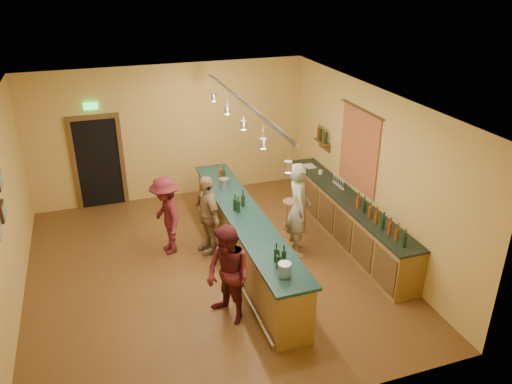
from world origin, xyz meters
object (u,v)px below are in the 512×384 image
object	(u,v)px
customer_a	(228,275)
back_counter	(347,218)
bartender	(298,209)
customer_c	(166,216)
bar_stool	(291,207)
tasting_bar	(245,235)
customer_b	(207,215)

from	to	relation	value
customer_a	back_counter	bearing A→B (deg)	94.29
back_counter	bartender	bearing A→B (deg)	-173.16
back_counter	customer_c	bearing A→B (deg)	168.88
back_counter	bartender	size ratio (longest dim) A/B	2.41
back_counter	bar_stool	size ratio (longest dim) A/B	6.31
customer_c	bar_stool	bearing A→B (deg)	81.34
tasting_bar	bar_stool	distance (m)	1.55
customer_c	back_counter	bearing A→B (deg)	70.89
customer_a	tasting_bar	bearing A→B (deg)	128.87
tasting_bar	back_counter	bearing A→B (deg)	4.57
customer_b	customer_c	size ratio (longest dim) A/B	1.01
bar_stool	customer_b	bearing A→B (deg)	-173.84
back_counter	customer_b	distance (m)	2.87
tasting_bar	bartender	world-z (taller)	bartender
bar_stool	bartender	bearing A→B (deg)	-103.56
back_counter	tasting_bar	size ratio (longest dim) A/B	0.89
bartender	customer_c	xyz separation A→B (m)	(-2.41, 0.84, -0.15)
tasting_bar	customer_a	distance (m)	1.67
bartender	customer_c	size ratio (longest dim) A/B	1.19
customer_c	customer_a	bearing A→B (deg)	5.47
back_counter	customer_c	distance (m)	3.65
bartender	customer_b	bearing A→B (deg)	86.03
tasting_bar	customer_c	xyz separation A→B (m)	(-1.31, 0.88, 0.19)
tasting_bar	customer_b	bearing A→B (deg)	130.01
back_counter	tasting_bar	world-z (taller)	tasting_bar
back_counter	customer_c	world-z (taller)	customer_c
customer_a	customer_c	bearing A→B (deg)	168.72
bartender	customer_b	distance (m)	1.77
back_counter	customer_b	size ratio (longest dim) A/B	2.83
back_counter	bar_stool	xyz separation A→B (m)	(-0.97, 0.67, 0.09)
tasting_bar	bar_stool	world-z (taller)	tasting_bar
tasting_bar	customer_c	bearing A→B (deg)	145.91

